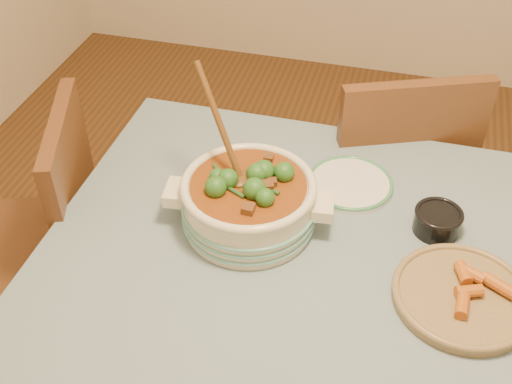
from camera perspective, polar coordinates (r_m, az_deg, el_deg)
dining_table at (r=1.59m, az=11.85°, el=-9.10°), size 1.68×1.08×0.76m
stew_casserole at (r=1.54m, az=-0.68°, el=-0.60°), size 0.42×0.35×0.39m
white_plate at (r=1.72m, az=8.37°, el=0.75°), size 0.28×0.28×0.02m
condiment_bowl at (r=1.62m, az=15.85°, el=-2.40°), size 0.14×0.14×0.06m
fried_plate at (r=1.49m, az=17.88°, el=-8.66°), size 0.32×0.32×0.05m
chair_far at (r=2.15m, az=11.79°, el=1.67°), size 0.57×0.57×0.94m
chair_left at (r=2.02m, az=-18.20°, el=-3.43°), size 0.55×0.55×0.92m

